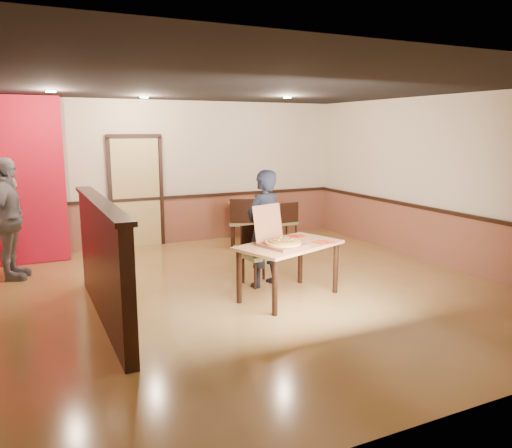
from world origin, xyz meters
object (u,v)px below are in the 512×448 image
Objects in this scene: side_chair_left at (243,221)px; side_table at (252,211)px; main_table at (289,252)px; side_chair_right at (286,221)px; pizza_box at (280,241)px; diner_chair at (257,252)px; passerby at (9,219)px; condiment at (261,199)px; diner at (264,229)px.

side_chair_left is 0.78m from side_table.
main_table is at bearing 106.04° from side_chair_left.
pizza_box is at bearing 55.76° from side_chair_right.
diner_chair reaches higher than side_table.
condiment is at bearing -63.49° from passerby.
passerby is (-4.92, -0.32, 0.46)m from side_chair_right.
passerby reaches higher than pizza_box.
side_table is 6.06× the size of condiment.
side_chair_left is at bearing -128.26° from side_table.
diner reaches higher than main_table.
side_chair_left is 2.38m from diner.
diner is at bearing 101.28° from side_chair_left.
main_table is 1.89× the size of side_chair_right.
side_chair_right is 4.95m from passerby.
main_table is at bearing -110.24° from condiment.
side_table is 0.50× the size of diner.
condiment reaches higher than diner_chair.
diner_chair is at bearing 68.58° from pizza_box.
diner is 12.15× the size of condiment.
diner_chair is 3.76m from passerby.
main_table is at bearing -107.40° from side_table.
side_chair_left reaches higher than side_table.
main_table is 0.25m from pizza_box.
side_chair_left is at bearing -3.90° from side_chair_right.
main_table is 0.80m from diner_chair.
side_table is at bearing 140.97° from condiment.
diner reaches higher than side_chair_right.
passerby is (-3.98, -0.32, 0.39)m from side_chair_left.
side_chair_left is at bearing -68.87° from passerby.
condiment is (1.42, 3.45, 0.03)m from pizza_box.
side_table is 1.22× the size of pizza_box.
side_table is (1.10, 3.51, -0.05)m from main_table.
condiment is (0.63, 0.49, 0.31)m from side_chair_left.
pizza_box is 3.73m from condiment.
condiment is at bearing 57.85° from diner_chair.
diner_chair is 6.20× the size of condiment.
side_table is at bearing 61.47° from diner_chair.
pizza_box is (-1.27, -3.57, 0.22)m from side_table.
diner_chair is at bearing 48.13° from side_chair_right.
passerby is 13.28× the size of condiment.
diner is 2.44× the size of pizza_box.
side_table is 3.79m from pizza_box.
side_chair_left reaches higher than condiment.
passerby reaches higher than side_table.
diner_chair is 2.69m from side_chair_right.
side_table is 4.57m from passerby.
diner_chair is 2.24m from side_chair_left.
pizza_box is (3.20, -2.63, -0.11)m from passerby.
side_chair_right is (0.94, 0.00, -0.07)m from side_chair_left.
side_chair_left is at bearing 66.53° from diner_chair.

